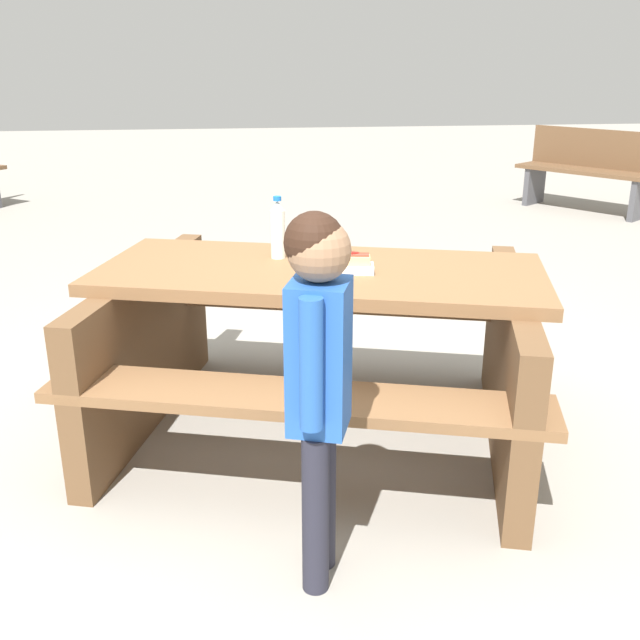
{
  "coord_description": "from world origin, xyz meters",
  "views": [
    {
      "loc": [
        -0.38,
        -2.82,
        1.55
      ],
      "look_at": [
        0.0,
        0.0,
        0.52
      ],
      "focal_mm": 40.85,
      "sensor_mm": 36.0,
      "label": 1
    }
  ],
  "objects_px": {
    "soda_bottle": "(278,230)",
    "park_bench_near": "(590,169)",
    "picnic_table": "(320,338)",
    "hotdog_tray": "(351,264)",
    "child_in_coat": "(319,358)"
  },
  "relations": [
    {
      "from": "soda_bottle",
      "to": "park_bench_near",
      "type": "height_order",
      "value": "soda_bottle"
    },
    {
      "from": "picnic_table",
      "to": "park_bench_near",
      "type": "relative_size",
      "value": 1.47
    },
    {
      "from": "picnic_table",
      "to": "hotdog_tray",
      "type": "relative_size",
      "value": 10.89
    },
    {
      "from": "picnic_table",
      "to": "child_in_coat",
      "type": "distance_m",
      "value": 0.99
    },
    {
      "from": "picnic_table",
      "to": "hotdog_tray",
      "type": "bearing_deg",
      "value": -33.58
    },
    {
      "from": "hotdog_tray",
      "to": "child_in_coat",
      "type": "relative_size",
      "value": 0.17
    },
    {
      "from": "park_bench_near",
      "to": "picnic_table",
      "type": "bearing_deg",
      "value": -127.7
    },
    {
      "from": "soda_bottle",
      "to": "hotdog_tray",
      "type": "bearing_deg",
      "value": -43.83
    },
    {
      "from": "picnic_table",
      "to": "soda_bottle",
      "type": "bearing_deg",
      "value": 130.32
    },
    {
      "from": "hotdog_tray",
      "to": "park_bench_near",
      "type": "xyz_separation_m",
      "value": [
        3.4,
        4.63,
        -0.33
      ]
    },
    {
      "from": "child_in_coat",
      "to": "hotdog_tray",
      "type": "bearing_deg",
      "value": 74.1
    },
    {
      "from": "soda_bottle",
      "to": "park_bench_near",
      "type": "bearing_deg",
      "value": 49.95
    },
    {
      "from": "picnic_table",
      "to": "hotdog_tray",
      "type": "distance_m",
      "value": 0.36
    },
    {
      "from": "hotdog_tray",
      "to": "child_in_coat",
      "type": "height_order",
      "value": "child_in_coat"
    },
    {
      "from": "soda_bottle",
      "to": "park_bench_near",
      "type": "xyz_separation_m",
      "value": [
        3.67,
        4.37,
        -0.42
      ]
    }
  ]
}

